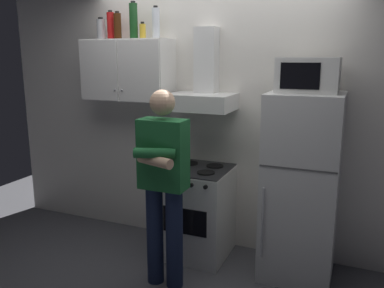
# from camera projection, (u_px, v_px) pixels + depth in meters

# --- Properties ---
(ground_plane) EXTENTS (7.00, 7.00, 0.00)m
(ground_plane) POSITION_uv_depth(u_px,v_px,m) (192.00, 266.00, 3.68)
(ground_plane) COLOR #4C4C51
(back_wall_tiled) EXTENTS (4.80, 0.10, 2.70)m
(back_wall_tiled) POSITION_uv_depth(u_px,v_px,m) (216.00, 112.00, 3.93)
(back_wall_tiled) COLOR silver
(back_wall_tiled) RESTS_ON ground_plane
(upper_cabinet) EXTENTS (0.90, 0.37, 0.60)m
(upper_cabinet) POSITION_uv_depth(u_px,v_px,m) (128.00, 70.00, 3.96)
(upper_cabinet) COLOR white
(stove_oven) EXTENTS (0.60, 0.62, 0.87)m
(stove_oven) POSITION_uv_depth(u_px,v_px,m) (197.00, 211.00, 3.83)
(stove_oven) COLOR white
(stove_oven) RESTS_ON ground_plane
(range_hood) EXTENTS (0.60, 0.44, 0.75)m
(range_hood) POSITION_uv_depth(u_px,v_px,m) (203.00, 88.00, 3.69)
(range_hood) COLOR white
(refrigerator) EXTENTS (0.60, 0.62, 1.60)m
(refrigerator) POSITION_uv_depth(u_px,v_px,m) (301.00, 187.00, 3.39)
(refrigerator) COLOR silver
(refrigerator) RESTS_ON ground_plane
(microwave) EXTENTS (0.48, 0.37, 0.28)m
(microwave) POSITION_uv_depth(u_px,v_px,m) (308.00, 75.00, 3.20)
(microwave) COLOR silver
(microwave) RESTS_ON refrigerator
(person_standing) EXTENTS (0.38, 0.33, 1.64)m
(person_standing) POSITION_uv_depth(u_px,v_px,m) (163.00, 182.00, 3.20)
(person_standing) COLOR #192342
(person_standing) RESTS_ON ground_plane
(bottle_canister_steel) EXTENTS (0.08, 0.08, 0.21)m
(bottle_canister_steel) POSITION_uv_depth(u_px,v_px,m) (101.00, 29.00, 3.98)
(bottle_canister_steel) COLOR #B2B5BA
(bottle_canister_steel) RESTS_ON upper_cabinet
(bottle_rum_dark) EXTENTS (0.07, 0.07, 0.26)m
(bottle_rum_dark) POSITION_uv_depth(u_px,v_px,m) (118.00, 26.00, 3.88)
(bottle_rum_dark) COLOR #47230F
(bottle_rum_dark) RESTS_ON upper_cabinet
(bottle_soda_red) EXTENTS (0.07, 0.07, 0.28)m
(bottle_soda_red) POSITION_uv_depth(u_px,v_px,m) (111.00, 26.00, 3.93)
(bottle_soda_red) COLOR red
(bottle_soda_red) RESTS_ON upper_cabinet
(bottle_spice_jar) EXTENTS (0.06, 0.06, 0.15)m
(bottle_spice_jar) POSITION_uv_depth(u_px,v_px,m) (143.00, 31.00, 3.79)
(bottle_spice_jar) COLOR gold
(bottle_spice_jar) RESTS_ON upper_cabinet
(bottle_wine_green) EXTENTS (0.08, 0.08, 0.34)m
(bottle_wine_green) POSITION_uv_depth(u_px,v_px,m) (134.00, 21.00, 3.79)
(bottle_wine_green) COLOR #19471E
(bottle_wine_green) RESTS_ON upper_cabinet
(bottle_vodka_clear) EXTENTS (0.07, 0.07, 0.30)m
(bottle_vodka_clear) POSITION_uv_depth(u_px,v_px,m) (156.00, 23.00, 3.79)
(bottle_vodka_clear) COLOR silver
(bottle_vodka_clear) RESTS_ON upper_cabinet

